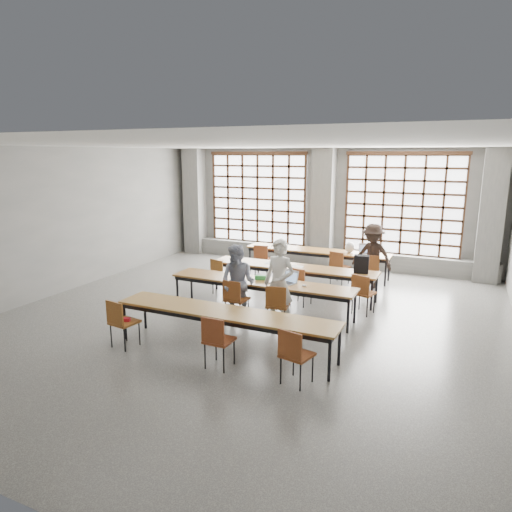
% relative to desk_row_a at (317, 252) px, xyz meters
% --- Properties ---
extents(floor, '(11.00, 11.00, 0.00)m').
position_rel_desk_row_a_xyz_m(floor, '(-0.24, -3.91, -0.66)').
color(floor, '#4B4B48').
rests_on(floor, ground).
extents(ceiling, '(11.00, 11.00, 0.00)m').
position_rel_desk_row_a_xyz_m(ceiling, '(-0.24, -3.91, 2.84)').
color(ceiling, silver).
rests_on(ceiling, floor).
extents(wall_back, '(10.00, 0.00, 10.00)m').
position_rel_desk_row_a_xyz_m(wall_back, '(-0.24, 1.59, 1.09)').
color(wall_back, '#5F5F5D').
rests_on(wall_back, floor).
extents(wall_left, '(0.00, 11.00, 11.00)m').
position_rel_desk_row_a_xyz_m(wall_left, '(-5.24, -3.91, 1.09)').
color(wall_left, '#5F5F5D').
rests_on(wall_left, floor).
extents(column_left, '(0.60, 0.55, 3.50)m').
position_rel_desk_row_a_xyz_m(column_left, '(-4.74, 1.31, 1.09)').
color(column_left, '#5A5A58').
rests_on(column_left, floor).
extents(column_mid, '(0.60, 0.55, 3.50)m').
position_rel_desk_row_a_xyz_m(column_mid, '(-0.24, 1.31, 1.09)').
color(column_mid, '#5A5A58').
rests_on(column_mid, floor).
extents(column_right, '(0.60, 0.55, 3.50)m').
position_rel_desk_row_a_xyz_m(column_right, '(4.26, 1.31, 1.09)').
color(column_right, '#5A5A58').
rests_on(column_right, floor).
extents(window_left, '(3.32, 0.12, 3.00)m').
position_rel_desk_row_a_xyz_m(window_left, '(-2.49, 1.51, 1.24)').
color(window_left, white).
rests_on(window_left, wall_back).
extents(window_right, '(3.32, 0.12, 3.00)m').
position_rel_desk_row_a_xyz_m(window_right, '(2.01, 1.51, 1.24)').
color(window_right, white).
rests_on(window_right, wall_back).
extents(sill_ledge, '(9.80, 0.35, 0.50)m').
position_rel_desk_row_a_xyz_m(sill_ledge, '(-0.24, 1.39, -0.41)').
color(sill_ledge, '#5A5A58').
rests_on(sill_ledge, floor).
extents(desk_row_a, '(4.00, 0.70, 0.73)m').
position_rel_desk_row_a_xyz_m(desk_row_a, '(0.00, 0.00, 0.00)').
color(desk_row_a, brown).
rests_on(desk_row_a, floor).
extents(desk_row_b, '(4.00, 0.70, 0.73)m').
position_rel_desk_row_a_xyz_m(desk_row_b, '(0.03, -2.02, 0.00)').
color(desk_row_b, brown).
rests_on(desk_row_b, floor).
extents(desk_row_c, '(4.00, 0.70, 0.73)m').
position_rel_desk_row_a_xyz_m(desk_row_c, '(-0.13, -3.50, 0.00)').
color(desk_row_c, brown).
rests_on(desk_row_c, floor).
extents(desk_row_d, '(4.00, 0.70, 0.73)m').
position_rel_desk_row_a_xyz_m(desk_row_d, '(0.06, -5.48, 0.00)').
color(desk_row_d, brown).
rests_on(desk_row_d, floor).
extents(chair_back_left, '(0.48, 0.48, 0.88)m').
position_rel_desk_row_a_xyz_m(chair_back_left, '(-1.39, -0.63, -0.13)').
color(chair_back_left, brown).
rests_on(chair_back_left, floor).
extents(chair_back_mid, '(0.52, 0.52, 0.88)m').
position_rel_desk_row_a_xyz_m(chair_back_mid, '(0.78, -0.63, -0.13)').
color(chair_back_mid, brown).
rests_on(chair_back_mid, floor).
extents(chair_back_right, '(0.47, 0.47, 0.88)m').
position_rel_desk_row_a_xyz_m(chair_back_right, '(1.61, -0.63, -0.13)').
color(chair_back_right, brown).
rests_on(chair_back_right, floor).
extents(chair_mid_left, '(0.52, 0.52, 0.88)m').
position_rel_desk_row_a_xyz_m(chair_mid_left, '(-1.59, -2.65, -0.13)').
color(chair_mid_left, brown).
rests_on(chair_mid_left, floor).
extents(chair_mid_centre, '(0.49, 0.50, 0.88)m').
position_rel_desk_row_a_xyz_m(chair_mid_centre, '(0.41, -2.65, -0.13)').
color(chair_mid_centre, brown).
rests_on(chair_mid_centre, floor).
extents(chair_mid_right, '(0.51, 0.51, 0.88)m').
position_rel_desk_row_a_xyz_m(chair_mid_right, '(1.81, -2.65, -0.13)').
color(chair_mid_right, brown).
rests_on(chair_mid_right, floor).
extents(chair_front_left, '(0.45, 0.45, 0.88)m').
position_rel_desk_row_a_xyz_m(chair_front_left, '(-0.44, -4.13, -0.13)').
color(chair_front_left, brown).
rests_on(chair_front_left, floor).
extents(chair_front_right, '(0.48, 0.48, 0.88)m').
position_rel_desk_row_a_xyz_m(chair_front_right, '(0.48, -4.13, -0.13)').
color(chair_front_right, brown).
rests_on(chair_front_right, floor).
extents(chair_near_left, '(0.47, 0.48, 0.88)m').
position_rel_desk_row_a_xyz_m(chair_near_left, '(-1.65, -6.10, -0.13)').
color(chair_near_left, brown).
rests_on(chair_near_left, floor).
extents(chair_near_mid, '(0.43, 0.43, 0.88)m').
position_rel_desk_row_a_xyz_m(chair_near_mid, '(0.26, -6.11, -0.13)').
color(chair_near_mid, maroon).
rests_on(chair_near_mid, floor).
extents(chair_near_right, '(0.50, 0.51, 0.88)m').
position_rel_desk_row_a_xyz_m(chair_near_right, '(1.54, -6.10, -0.13)').
color(chair_near_right, maroon).
rests_on(chair_near_right, floor).
extents(student_male, '(0.69, 0.51, 1.75)m').
position_rel_desk_row_a_xyz_m(student_male, '(0.47, -4.00, 0.21)').
color(student_male, silver).
rests_on(student_male, floor).
extents(student_female, '(0.78, 0.62, 1.56)m').
position_rel_desk_row_a_xyz_m(student_female, '(-0.43, -4.00, 0.12)').
color(student_female, '#1A254F').
rests_on(student_female, floor).
extents(student_back, '(1.17, 0.85, 1.63)m').
position_rel_desk_row_a_xyz_m(student_back, '(1.60, -0.50, 0.15)').
color(student_back, black).
rests_on(student_back, floor).
extents(laptop_front, '(0.45, 0.41, 0.26)m').
position_rel_desk_row_a_xyz_m(laptop_front, '(0.44, -3.40, 0.13)').
color(laptop_front, '#B8B8BD').
rests_on(laptop_front, desk_row_c).
extents(laptop_back, '(0.45, 0.41, 0.26)m').
position_rel_desk_row_a_xyz_m(laptop_back, '(1.33, 0.11, 0.13)').
color(laptop_back, '#AFAFB4').
rests_on(laptop_back, desk_row_a).
extents(mouse, '(0.11, 0.10, 0.04)m').
position_rel_desk_row_a_xyz_m(mouse, '(0.82, -3.52, 0.08)').
color(mouse, white).
rests_on(mouse, desk_row_c).
extents(green_box, '(0.27, 0.16, 0.09)m').
position_rel_desk_row_a_xyz_m(green_box, '(-0.18, -3.42, 0.11)').
color(green_box, '#2E8D3B').
rests_on(green_box, desk_row_c).
extents(phone, '(0.14, 0.09, 0.01)m').
position_rel_desk_row_a_xyz_m(phone, '(0.05, -3.60, 0.07)').
color(phone, black).
rests_on(phone, desk_row_c).
extents(paper_sheet_a, '(0.35, 0.29, 0.00)m').
position_rel_desk_row_a_xyz_m(paper_sheet_a, '(-0.57, -1.97, 0.07)').
color(paper_sheet_a, white).
rests_on(paper_sheet_a, desk_row_b).
extents(paper_sheet_b, '(0.32, 0.25, 0.00)m').
position_rel_desk_row_a_xyz_m(paper_sheet_b, '(-0.27, -2.07, 0.07)').
color(paper_sheet_b, white).
rests_on(paper_sheet_b, desk_row_b).
extents(paper_sheet_c, '(0.30, 0.22, 0.00)m').
position_rel_desk_row_a_xyz_m(paper_sheet_c, '(0.13, -2.02, 0.07)').
color(paper_sheet_c, white).
rests_on(paper_sheet_c, desk_row_b).
extents(backpack, '(0.35, 0.25, 0.40)m').
position_rel_desk_row_a_xyz_m(backpack, '(1.63, -1.97, 0.27)').
color(backpack, black).
rests_on(backpack, desk_row_b).
extents(plastic_bag, '(0.30, 0.25, 0.29)m').
position_rel_desk_row_a_xyz_m(plastic_bag, '(0.90, 0.05, 0.21)').
color(plastic_bag, silver).
rests_on(plastic_bag, desk_row_a).
extents(red_pouch, '(0.22, 0.14, 0.06)m').
position_rel_desk_row_a_xyz_m(red_pouch, '(-1.64, -6.03, -0.16)').
color(red_pouch, '#AE1524').
rests_on(red_pouch, chair_near_left).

